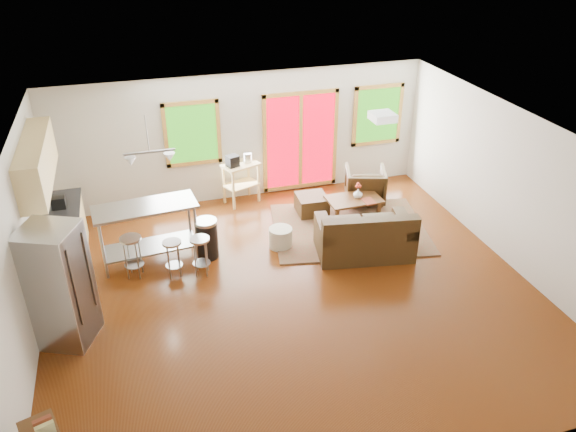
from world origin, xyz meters
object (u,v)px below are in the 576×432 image
object	(u,v)px
loveseat	(365,237)
coffee_table	(354,201)
armchair	(365,183)
ottoman	(312,205)
island	(147,223)
rug	(349,229)
refrigerator	(59,286)
kitchen_cart	(240,170)

from	to	relation	value
loveseat	coffee_table	xyz separation A→B (m)	(0.32, 1.29, 0.01)
armchair	ottoman	bearing A→B (deg)	26.93
armchair	island	bearing A→B (deg)	30.86
loveseat	coffee_table	size ratio (longest dim) A/B	1.68
coffee_table	island	size ratio (longest dim) A/B	0.61
coffee_table	rug	bearing A→B (deg)	-120.31
rug	refrigerator	bearing A→B (deg)	-160.85
coffee_table	ottoman	distance (m)	0.84
loveseat	armchair	xyz separation A→B (m)	(0.81, 1.87, 0.06)
loveseat	refrigerator	world-z (taller)	refrigerator
refrigerator	island	distance (m)	2.11
coffee_table	ottoman	xyz separation A→B (m)	(-0.73, 0.38, -0.16)
island	kitchen_cart	xyz separation A→B (m)	(1.94, 1.68, 0.01)
loveseat	coffee_table	distance (m)	1.33
island	refrigerator	bearing A→B (deg)	-126.69
rug	ottoman	world-z (taller)	ottoman
island	kitchen_cart	bearing A→B (deg)	40.97
ottoman	refrigerator	bearing A→B (deg)	-150.47
rug	loveseat	size ratio (longest dim) A/B	1.60
loveseat	island	distance (m)	3.71
armchair	island	size ratio (longest dim) A/B	0.46
loveseat	kitchen_cart	distance (m)	3.05
rug	coffee_table	bearing A→B (deg)	59.69
rug	refrigerator	xyz separation A→B (m)	(-4.92, -1.71, 0.87)
armchair	refrigerator	bearing A→B (deg)	43.35
rug	coffee_table	world-z (taller)	coffee_table
armchair	kitchen_cart	world-z (taller)	kitchen_cart
rug	coffee_table	distance (m)	0.60
refrigerator	island	bearing A→B (deg)	76.86
rug	ottoman	size ratio (longest dim) A/B	4.91
refrigerator	ottoman	bearing A→B (deg)	53.08
loveseat	ottoman	bearing A→B (deg)	113.19
rug	loveseat	bearing A→B (deg)	-95.03
coffee_table	island	world-z (taller)	island
armchair	coffee_table	bearing A→B (deg)	67.87
ottoman	refrigerator	xyz separation A→B (m)	(-4.44, -2.51, 0.69)
coffee_table	refrigerator	world-z (taller)	refrigerator
armchair	ottoman	xyz separation A→B (m)	(-1.21, -0.20, -0.21)
kitchen_cart	armchair	bearing A→B (deg)	-14.95
ottoman	island	distance (m)	3.33
rug	kitchen_cart	size ratio (longest dim) A/B	2.63
rug	refrigerator	distance (m)	5.28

